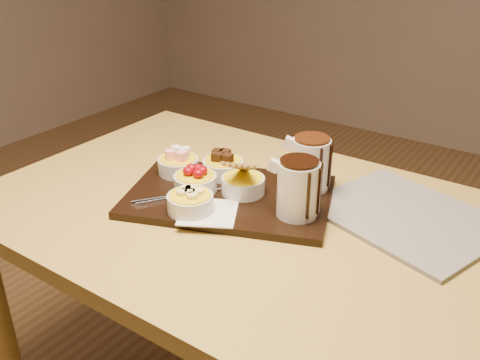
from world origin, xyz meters
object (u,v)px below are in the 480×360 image
Objects in this scene: serving_board at (229,196)px; pitcher_milk_chocolate at (311,164)px; bowl_strawberries at (195,183)px; dining_table at (246,245)px; newspaper at (407,216)px; pitcher_dark_chocolate at (298,189)px.

pitcher_milk_chocolate is (0.14, 0.13, 0.07)m from serving_board.
bowl_strawberries is 0.27m from pitcher_milk_chocolate.
serving_board is (-0.05, 0.01, 0.11)m from dining_table.
bowl_strawberries is (-0.13, -0.02, 0.14)m from dining_table.
newspaper is (0.23, 0.02, -0.07)m from pitcher_milk_chocolate.
dining_table is 0.24m from pitcher_milk_chocolate.
bowl_strawberries is at bearing -163.61° from pitcher_milk_chocolate.
serving_board is 3.80× the size of pitcher_milk_chocolate.
dining_table is 0.12m from serving_board.
bowl_strawberries is 0.27× the size of newspaper.
pitcher_milk_chocolate is at bearing 58.86° from dining_table.
pitcher_dark_chocolate and pitcher_milk_chocolate have the same top height.
pitcher_dark_chocolate is at bearing -19.98° from serving_board.
bowl_strawberries is 0.83× the size of pitcher_dark_chocolate.
bowl_strawberries is 0.25m from pitcher_dark_chocolate.
bowl_strawberries is at bearing -139.65° from newspaper.
newspaper is at bearing 22.95° from bowl_strawberries.
newspaper reaches higher than dining_table.
serving_board is 4.60× the size of bowl_strawberries.
pitcher_milk_chocolate is (0.21, 0.16, 0.04)m from bowl_strawberries.
newspaper is (0.44, 0.19, -0.03)m from bowl_strawberries.
bowl_strawberries reaches higher than dining_table.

